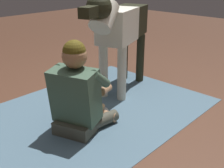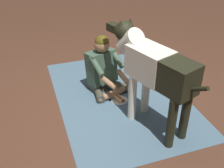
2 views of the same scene
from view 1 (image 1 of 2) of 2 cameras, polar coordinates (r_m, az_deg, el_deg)
The scene contains 5 objects.
ground_plane at distance 2.92m, azimuth -1.82°, elevation -5.11°, with size 13.14×13.14×0.00m, color #513122.
area_rug at distance 2.83m, azimuth -5.09°, elevation -6.05°, with size 2.51×1.72×0.01m, color slate.
person_sitting_on_floor at distance 2.43m, azimuth -6.98°, elevation -2.22°, with size 0.69×0.60×0.84m.
large_dog at distance 3.10m, azimuth 1.56°, elevation 11.44°, with size 1.43×0.62×1.18m.
hot_dog_on_plate at distance 2.85m, azimuth -3.04°, elevation -5.30°, with size 0.23×0.23×0.06m.
Camera 1 is at (1.82, 1.84, 1.36)m, focal length 44.29 mm.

